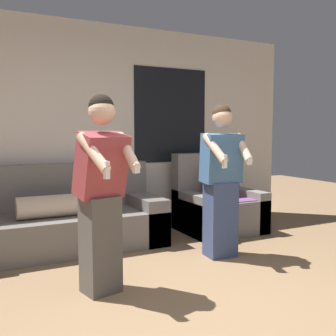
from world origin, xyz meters
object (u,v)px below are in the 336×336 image
Objects in this scene: couch at (66,220)px; armchair at (217,206)px; person_left at (101,193)px; person_right at (221,181)px.

armchair is (1.99, -0.12, 0.02)m from couch.
person_left is (-0.01, -1.43, 0.51)m from couch.
person_left is 1.01× the size of person_right.
person_right is (-0.59, -0.95, 0.48)m from armchair.
armchair is 1.22m from person_right.
person_left is at bearing -90.54° from couch.
person_right is at bearing 14.38° from person_left.
person_right reaches higher than armchair.
armchair is 0.64× the size of person_left.
armchair reaches higher than couch.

